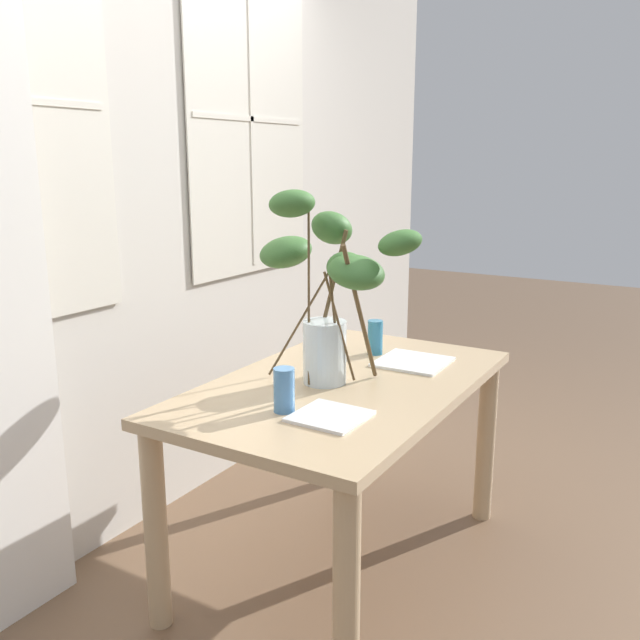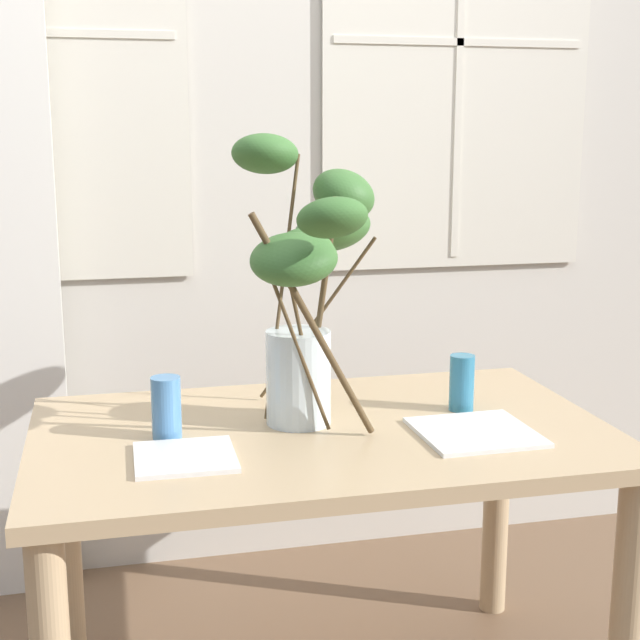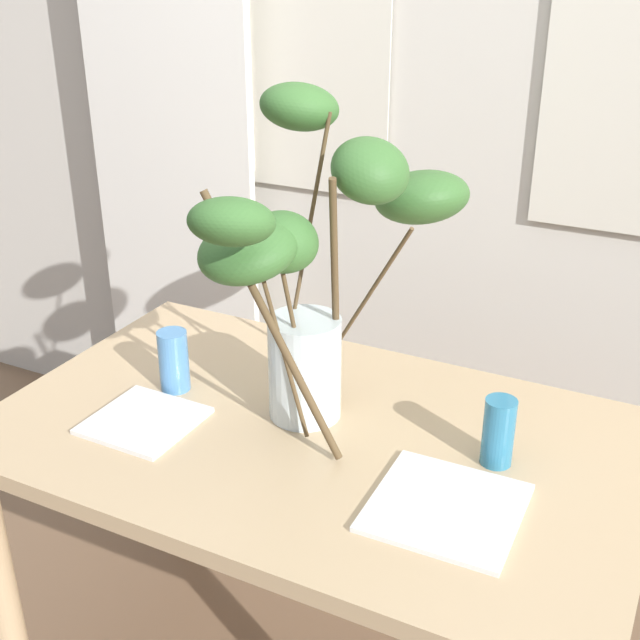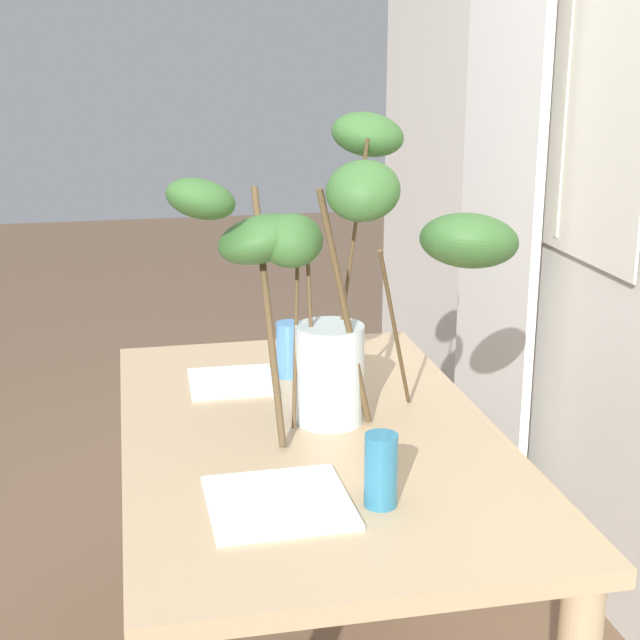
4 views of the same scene
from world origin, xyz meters
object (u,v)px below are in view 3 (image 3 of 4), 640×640
at_px(plate_square_left, 144,421).
at_px(drinking_glass_blue_left, 174,361).
at_px(dining_table, 313,478).
at_px(vase_with_branches, 321,253).
at_px(drinking_glass_blue_right, 498,432).
at_px(plate_square_right, 446,507).

bearing_deg(plate_square_left, drinking_glass_blue_left, 99.97).
height_order(dining_table, plate_square_left, plate_square_left).
xyz_separation_m(vase_with_branches, drinking_glass_blue_left, (-0.35, -0.05, -0.31)).
bearing_deg(drinking_glass_blue_right, plate_square_right, -101.92).
xyz_separation_m(dining_table, drinking_glass_blue_right, (0.38, 0.06, 0.20)).
xyz_separation_m(dining_table, plate_square_right, (0.34, -0.13, 0.13)).
bearing_deg(drinking_glass_blue_left, plate_square_left, -80.03).
height_order(dining_table, drinking_glass_blue_right, drinking_glass_blue_right).
xyz_separation_m(dining_table, plate_square_left, (-0.34, -0.14, 0.13)).
height_order(drinking_glass_blue_left, plate_square_left, drinking_glass_blue_left).
bearing_deg(plate_square_right, drinking_glass_blue_left, 168.44).
bearing_deg(vase_with_branches, plate_square_right, -29.00).
distance_m(drinking_glass_blue_left, plate_square_left, 0.17).
height_order(vase_with_branches, plate_square_left, vase_with_branches).
bearing_deg(drinking_glass_blue_left, dining_table, -2.52).
height_order(dining_table, drinking_glass_blue_left, drinking_glass_blue_left).
relative_size(dining_table, plate_square_right, 5.15).
height_order(dining_table, plate_square_right, plate_square_right).
relative_size(dining_table, vase_with_branches, 1.77).
relative_size(drinking_glass_blue_left, drinking_glass_blue_right, 1.01).
distance_m(dining_table, drinking_glass_blue_right, 0.43).
bearing_deg(vase_with_branches, drinking_glass_blue_right, -1.21).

